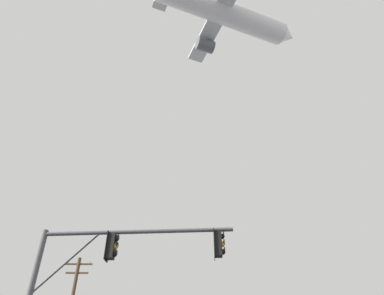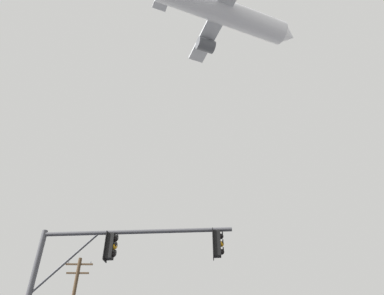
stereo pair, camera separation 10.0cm
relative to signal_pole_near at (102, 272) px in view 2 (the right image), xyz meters
The scene contains 2 objects.
signal_pole_near is the anchor object (origin of this frame).
airplane 50.28m from the signal_pole_near, 67.31° to the left, with size 25.76×19.90×7.21m.
Camera 2 is at (-0.11, -5.90, 1.57)m, focal length 32.32 mm.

